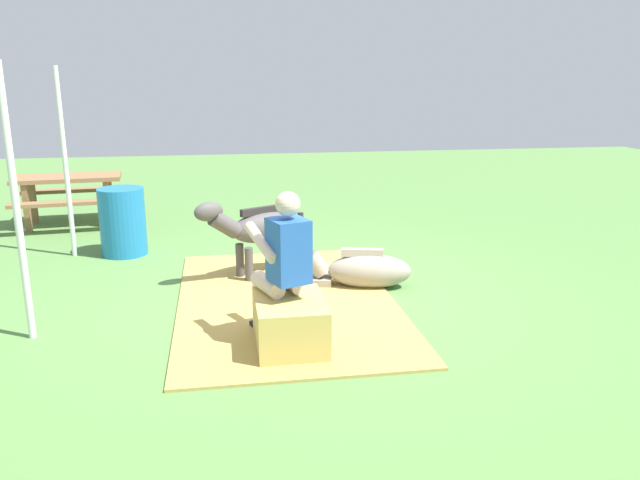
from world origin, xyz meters
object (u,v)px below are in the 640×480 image
at_px(person_seated, 283,261).
at_px(pony_standing, 259,228).
at_px(water_barrel, 123,222).
at_px(pony_lying, 360,270).
at_px(hay_bale, 290,324).
at_px(picnic_bench, 68,187).
at_px(tent_pole_right, 65,164).
at_px(tent_pole_left, 16,207).

bearing_deg(person_seated, pony_standing, 2.70).
bearing_deg(water_barrel, pony_lying, -122.91).
relative_size(person_seated, pony_lying, 0.95).
relative_size(hay_bale, picnic_bench, 0.45).
height_order(tent_pole_right, picnic_bench, tent_pole_right).
height_order(water_barrel, tent_pole_left, tent_pole_left).
bearing_deg(tent_pole_right, person_seated, -142.25).
xyz_separation_m(tent_pole_left, tent_pole_right, (2.57, 0.19, 0.00)).
bearing_deg(person_seated, tent_pole_right, 37.75).
relative_size(person_seated, tent_pole_right, 0.57).
bearing_deg(pony_standing, water_barrel, 53.53).
bearing_deg(hay_bale, picnic_bench, 29.47).
height_order(hay_bale, person_seated, person_seated).
bearing_deg(person_seated, picnic_bench, 29.93).
distance_m(person_seated, pony_standing, 1.76).
xyz_separation_m(tent_pole_right, picnic_bench, (1.71, 0.39, -0.57)).
distance_m(hay_bale, pony_lying, 1.65).
bearing_deg(tent_pole_left, pony_standing, -56.74).
relative_size(hay_bale, pony_standing, 0.59).
bearing_deg(person_seated, pony_lying, -37.38).
height_order(pony_standing, tent_pole_right, tent_pole_right).
bearing_deg(pony_standing, pony_lying, -116.69).
bearing_deg(picnic_bench, person_seated, -150.07).
xyz_separation_m(water_barrel, tent_pole_left, (-2.53, 0.43, 0.73)).
relative_size(person_seated, picnic_bench, 0.80).
xyz_separation_m(pony_standing, water_barrel, (1.19, 1.61, -0.14)).
bearing_deg(picnic_bench, tent_pole_left, -172.32).
distance_m(hay_bale, tent_pole_left, 2.42).
xyz_separation_m(pony_standing, picnic_bench, (2.94, 2.62, 0.02)).
bearing_deg(picnic_bench, pony_standing, -138.34).
distance_m(tent_pole_left, picnic_bench, 4.35).
bearing_deg(tent_pole_right, picnic_bench, 12.88).
bearing_deg(tent_pole_right, tent_pole_left, -175.85).
height_order(person_seated, pony_lying, person_seated).
distance_m(pony_lying, tent_pole_left, 3.31).
xyz_separation_m(pony_lying, tent_pole_left, (-0.82, 3.06, 0.96)).
xyz_separation_m(hay_bale, picnic_bench, (4.84, 2.74, 0.37)).
xyz_separation_m(pony_standing, tent_pole_left, (-1.34, 2.04, 0.59)).
xyz_separation_m(hay_bale, tent_pole_left, (0.56, 2.16, 0.94)).
height_order(water_barrel, tent_pole_right, tent_pole_right).
distance_m(pony_standing, water_barrel, 2.01).
bearing_deg(tent_pole_left, person_seated, -100.92).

